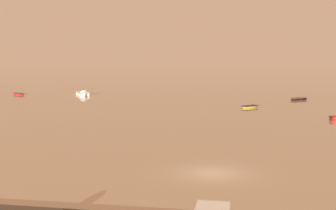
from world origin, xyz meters
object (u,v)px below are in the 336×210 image
Objects in this scene: rowboat_moored_2 at (250,107)px; rowboat_moored_6 at (19,94)px; motorboat_moored_3 at (83,94)px; rowboat_moored_0 at (299,99)px.

rowboat_moored_2 is 0.94× the size of rowboat_moored_6.
motorboat_moored_3 is at bearing 33.99° from rowboat_moored_6.
motorboat_moored_3 reaches higher than rowboat_moored_2.
rowboat_moored_2 is (-9.05, -14.39, -0.03)m from rowboat_moored_0.
rowboat_moored_0 is 43.08m from motorboat_moored_3.
rowboat_moored_2 is at bearing 34.40° from motorboat_moored_3.
rowboat_moored_6 is (-13.90, -0.99, -0.12)m from motorboat_moored_3.
rowboat_moored_6 is (-56.95, 0.50, -0.03)m from rowboat_moored_0.
rowboat_moored_6 is at bearing -116.50° from motorboat_moored_3.
rowboat_moored_0 is at bearing 29.43° from rowboat_moored_6.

